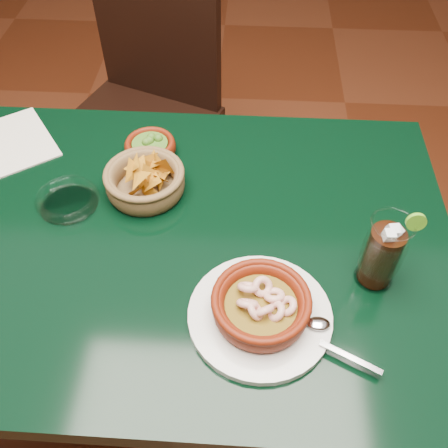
# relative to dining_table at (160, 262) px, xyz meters

# --- Properties ---
(ground) EXTENTS (7.00, 7.00, 0.00)m
(ground) POSITION_rel_dining_table_xyz_m (0.00, 0.00, -0.65)
(ground) COLOR #471C0C
(ground) RESTS_ON ground
(dining_table) EXTENTS (1.20, 0.80, 0.75)m
(dining_table) POSITION_rel_dining_table_xyz_m (0.00, 0.00, 0.00)
(dining_table) COLOR black
(dining_table) RESTS_ON ground
(dining_chair) EXTENTS (0.59, 0.59, 0.98)m
(dining_chair) POSITION_rel_dining_table_xyz_m (-0.17, 0.71, -0.11)
(dining_chair) COLOR black
(dining_chair) RESTS_ON ground
(shrimp_plate) EXTENTS (0.32, 0.25, 0.08)m
(shrimp_plate) POSITION_rel_dining_table_xyz_m (0.21, -0.18, 0.13)
(shrimp_plate) COLOR silver
(shrimp_plate) RESTS_ON dining_table
(chip_basket) EXTENTS (0.20, 0.20, 0.13)m
(chip_basket) POSITION_rel_dining_table_xyz_m (-0.04, 0.12, 0.13)
(chip_basket) COLOR brown
(chip_basket) RESTS_ON dining_table
(guacamole_ramekin) EXTENTS (0.14, 0.14, 0.05)m
(guacamole_ramekin) POSITION_rel_dining_table_xyz_m (-0.05, 0.24, 0.12)
(guacamole_ramekin) COLOR #551507
(guacamole_ramekin) RESTS_ON dining_table
(cola_drink) EXTENTS (0.15, 0.15, 0.18)m
(cola_drink) POSITION_rel_dining_table_xyz_m (0.42, -0.08, 0.18)
(cola_drink) COLOR white
(cola_drink) RESTS_ON dining_table
(glass_ashtray) EXTENTS (0.14, 0.14, 0.03)m
(glass_ashtray) POSITION_rel_dining_table_xyz_m (-0.19, 0.06, 0.11)
(glass_ashtray) COLOR white
(glass_ashtray) RESTS_ON dining_table
(paper_menu) EXTENTS (0.26, 0.27, 0.00)m
(paper_menu) POSITION_rel_dining_table_xyz_m (-0.38, 0.26, 0.10)
(paper_menu) COLOR beige
(paper_menu) RESTS_ON dining_table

